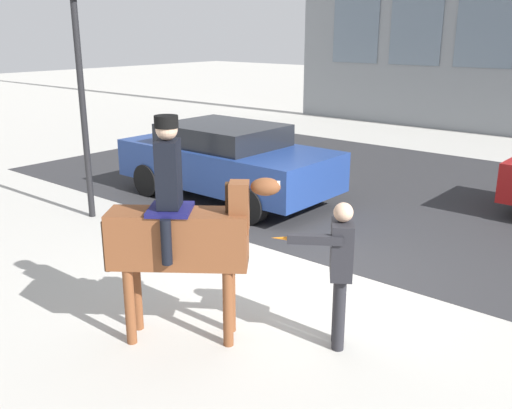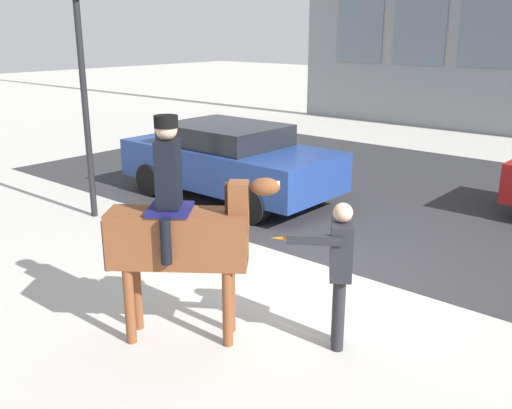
{
  "view_description": "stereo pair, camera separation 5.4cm",
  "coord_description": "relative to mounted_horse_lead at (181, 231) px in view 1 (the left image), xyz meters",
  "views": [
    {
      "loc": [
        4.12,
        -5.94,
        3.25
      ],
      "look_at": [
        0.23,
        -1.31,
        1.39
      ],
      "focal_mm": 40.0,
      "sensor_mm": 36.0,
      "label": 1
    },
    {
      "loc": [
        4.16,
        -5.91,
        3.25
      ],
      "look_at": [
        0.23,
        -1.31,
        1.39
      ],
      "focal_mm": 40.0,
      "sensor_mm": 36.0,
      "label": 2
    }
  ],
  "objects": [
    {
      "name": "traffic_light",
      "position": [
        -4.41,
        1.83,
        1.72
      ],
      "size": [
        0.24,
        0.29,
        4.45
      ],
      "color": "black",
      "rests_on": "ground_plane"
    },
    {
      "name": "street_car_near_lane",
      "position": [
        -3.33,
        4.29,
        -0.45
      ],
      "size": [
        4.39,
        2.05,
        1.48
      ],
      "color": "navy",
      "rests_on": "ground_plane"
    },
    {
      "name": "road_surface",
      "position": [
        0.07,
        6.91,
        -1.23
      ],
      "size": [
        18.34,
        8.5,
        0.01
      ],
      "color": "#2D2D30",
      "rests_on": "ground_plane"
    },
    {
      "name": "pedestrian_bystander",
      "position": [
        1.37,
        0.91,
        -0.3
      ],
      "size": [
        0.71,
        0.79,
        1.6
      ],
      "rotation": [
        0.0,
        0.0,
        -2.55
      ],
      "color": "#232328",
      "rests_on": "ground_plane"
    },
    {
      "name": "ground_plane",
      "position": [
        0.07,
        2.16,
        -1.24
      ],
      "size": [
        80.0,
        80.0,
        0.0
      ],
      "primitive_type": "plane",
      "color": "#B2AFA8"
    },
    {
      "name": "mounted_horse_lead",
      "position": [
        0.0,
        0.0,
        0.0
      ],
      "size": [
        1.62,
        1.34,
        2.44
      ],
      "rotation": [
        0.0,
        0.0,
        0.65
      ],
      "color": "brown",
      "rests_on": "ground_plane"
    }
  ]
}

